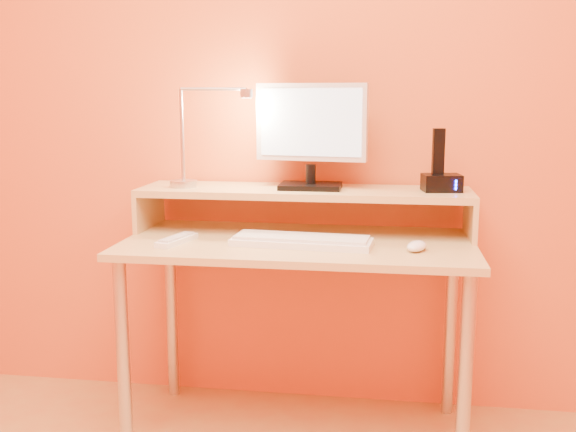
% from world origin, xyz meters
% --- Properties ---
extents(wall_back, '(3.00, 0.04, 2.50)m').
position_xyz_m(wall_back, '(0.00, 1.50, 1.25)').
color(wall_back, '#D45B2A').
rests_on(wall_back, floor).
extents(desk_leg_fl, '(0.04, 0.04, 0.69)m').
position_xyz_m(desk_leg_fl, '(-0.55, 0.93, 0.35)').
color(desk_leg_fl, '#BBBBBD').
rests_on(desk_leg_fl, floor).
extents(desk_leg_fr, '(0.04, 0.04, 0.69)m').
position_xyz_m(desk_leg_fr, '(0.55, 0.93, 0.35)').
color(desk_leg_fr, '#BBBBBD').
rests_on(desk_leg_fr, floor).
extents(desk_leg_bl, '(0.04, 0.04, 0.69)m').
position_xyz_m(desk_leg_bl, '(-0.55, 1.43, 0.35)').
color(desk_leg_bl, '#BBBBBD').
rests_on(desk_leg_bl, floor).
extents(desk_leg_br, '(0.04, 0.04, 0.69)m').
position_xyz_m(desk_leg_br, '(0.55, 1.43, 0.35)').
color(desk_leg_br, '#BBBBBD').
rests_on(desk_leg_br, floor).
extents(desk_lower, '(1.20, 0.60, 0.02)m').
position_xyz_m(desk_lower, '(0.00, 1.18, 0.71)').
color(desk_lower, tan).
rests_on(desk_lower, floor).
extents(shelf_riser_left, '(0.02, 0.30, 0.14)m').
position_xyz_m(shelf_riser_left, '(-0.59, 1.33, 0.79)').
color(shelf_riser_left, tan).
rests_on(shelf_riser_left, desk_lower).
extents(shelf_riser_right, '(0.02, 0.30, 0.14)m').
position_xyz_m(shelf_riser_right, '(0.59, 1.33, 0.79)').
color(shelf_riser_right, tan).
rests_on(shelf_riser_right, desk_lower).
extents(desk_shelf, '(1.20, 0.30, 0.02)m').
position_xyz_m(desk_shelf, '(0.00, 1.33, 0.87)').
color(desk_shelf, tan).
rests_on(desk_shelf, desk_lower).
extents(monitor_foot, '(0.22, 0.16, 0.02)m').
position_xyz_m(monitor_foot, '(0.02, 1.33, 0.89)').
color(monitor_foot, black).
rests_on(monitor_foot, desk_shelf).
extents(monitor_neck, '(0.04, 0.04, 0.07)m').
position_xyz_m(monitor_neck, '(0.02, 1.33, 0.93)').
color(monitor_neck, black).
rests_on(monitor_neck, monitor_foot).
extents(monitor_panel, '(0.40, 0.09, 0.27)m').
position_xyz_m(monitor_panel, '(0.02, 1.34, 1.12)').
color(monitor_panel, silver).
rests_on(monitor_panel, monitor_neck).
extents(monitor_back, '(0.36, 0.06, 0.23)m').
position_xyz_m(monitor_back, '(0.02, 1.36, 1.12)').
color(monitor_back, black).
rests_on(monitor_back, monitor_panel).
extents(monitor_screen, '(0.36, 0.05, 0.24)m').
position_xyz_m(monitor_screen, '(0.02, 1.32, 1.12)').
color(monitor_screen, silver).
rests_on(monitor_screen, monitor_panel).
extents(lamp_base, '(0.10, 0.10, 0.02)m').
position_xyz_m(lamp_base, '(-0.44, 1.30, 0.89)').
color(lamp_base, '#BBBBBD').
rests_on(lamp_base, desk_shelf).
extents(lamp_post, '(0.01, 0.01, 0.33)m').
position_xyz_m(lamp_post, '(-0.44, 1.30, 1.07)').
color(lamp_post, '#BBBBBD').
rests_on(lamp_post, lamp_base).
extents(lamp_arm, '(0.24, 0.01, 0.01)m').
position_xyz_m(lamp_arm, '(-0.32, 1.30, 1.24)').
color(lamp_arm, '#BBBBBD').
rests_on(lamp_arm, lamp_post).
extents(lamp_head, '(0.04, 0.04, 0.03)m').
position_xyz_m(lamp_head, '(-0.20, 1.30, 1.22)').
color(lamp_head, '#BBBBBD').
rests_on(lamp_head, lamp_arm).
extents(lamp_bulb, '(0.03, 0.03, 0.00)m').
position_xyz_m(lamp_bulb, '(-0.20, 1.30, 1.20)').
color(lamp_bulb, '#FFEAC6').
rests_on(lamp_bulb, lamp_head).
extents(phone_dock, '(0.14, 0.12, 0.06)m').
position_xyz_m(phone_dock, '(0.49, 1.33, 0.91)').
color(phone_dock, black).
rests_on(phone_dock, desk_shelf).
extents(phone_handset, '(0.04, 0.03, 0.16)m').
position_xyz_m(phone_handset, '(0.47, 1.33, 1.02)').
color(phone_handset, black).
rests_on(phone_handset, phone_dock).
extents(phone_led, '(0.01, 0.00, 0.04)m').
position_xyz_m(phone_led, '(0.53, 1.28, 0.91)').
color(phone_led, '#242EFC').
rests_on(phone_led, phone_dock).
extents(keyboard, '(0.48, 0.19, 0.02)m').
position_xyz_m(keyboard, '(0.02, 1.10, 0.73)').
color(keyboard, white).
rests_on(keyboard, desk_lower).
extents(mouse, '(0.09, 0.11, 0.03)m').
position_xyz_m(mouse, '(0.40, 1.08, 0.74)').
color(mouse, white).
rests_on(mouse, desk_lower).
extents(remote_control, '(0.10, 0.20, 0.02)m').
position_xyz_m(remote_control, '(-0.40, 1.08, 0.73)').
color(remote_control, white).
rests_on(remote_control, desk_lower).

